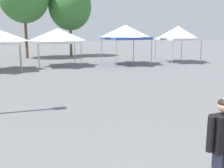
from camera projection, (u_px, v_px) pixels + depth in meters
canopy_tent_far_left at (58, 36)px, 21.60m from camera, size 3.44×3.44×2.98m
canopy_tent_behind_center at (126, 32)px, 22.68m from camera, size 3.46×3.46×3.26m
canopy_tent_right_of_center at (178, 33)px, 24.24m from camera, size 3.03×3.03×3.21m
person_foreground at (222, 144)px, 4.36m from camera, size 0.65×0.28×1.78m
tree_behind_tents_left at (70, 7)px, 29.67m from camera, size 4.59×4.59×7.86m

